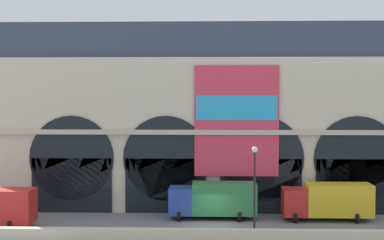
{
  "coord_description": "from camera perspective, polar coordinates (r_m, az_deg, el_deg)",
  "views": [
    {
      "loc": [
        -0.37,
        -43.2,
        10.67
      ],
      "look_at": [
        -1.91,
        5.0,
        8.43
      ],
      "focal_mm": 50.37,
      "sensor_mm": 36.0,
      "label": 1
    }
  ],
  "objects": [
    {
      "name": "ground_plane",
      "position": [
        44.5,
        2.3,
        -11.21
      ],
      "size": [
        200.0,
        200.0,
        0.0
      ],
      "primitive_type": "plane",
      "color": "slate"
    },
    {
      "name": "street_lamp_quayside",
      "position": [
        40.0,
        6.65,
        -6.36
      ],
      "size": [
        0.44,
        0.44,
        6.9
      ],
      "color": "black",
      "rests_on": "ground"
    },
    {
      "name": "station_building",
      "position": [
        50.93,
        2.28,
        0.13
      ],
      "size": [
        44.49,
        5.8,
        17.32
      ],
      "color": "beige",
      "rests_on": "ground"
    },
    {
      "name": "box_truck_mideast",
      "position": [
        47.72,
        14.21,
        -8.26
      ],
      "size": [
        7.5,
        2.91,
        3.12
      ],
      "color": "red",
      "rests_on": "ground"
    },
    {
      "name": "box_truck_center",
      "position": [
        46.9,
        2.33,
        -8.37
      ],
      "size": [
        7.5,
        2.91,
        3.12
      ],
      "color": "#28479E",
      "rests_on": "ground"
    },
    {
      "name": "quay_parapet_wall",
      "position": [
        39.89,
        2.35,
        -12.14
      ],
      "size": [
        90.0,
        0.7,
        0.96
      ],
      "primitive_type": "cube",
      "color": "beige",
      "rests_on": "ground"
    }
  ]
}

